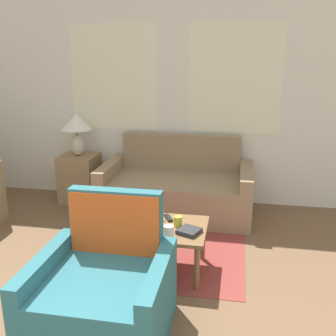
# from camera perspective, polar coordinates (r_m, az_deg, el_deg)

# --- Properties ---
(wall_back) EXTENTS (6.99, 0.06, 2.60)m
(wall_back) POSITION_cam_1_polar(r_m,az_deg,el_deg) (4.94, 1.72, 10.03)
(wall_back) COLOR white
(wall_back) RESTS_ON ground_plane
(rug) EXTENTS (1.53, 2.01, 0.01)m
(rug) POSITION_cam_1_polar(r_m,az_deg,el_deg) (4.15, 0.29, -9.95)
(rug) COLOR brown
(rug) RESTS_ON ground_plane
(couch) EXTENTS (1.75, 0.91, 0.89)m
(couch) POSITION_cam_1_polar(r_m,az_deg,el_deg) (4.70, 1.31, -3.23)
(couch) COLOR #937A5B
(couch) RESTS_ON ground_plane
(armchair) EXTENTS (0.87, 0.83, 0.92)m
(armchair) POSITION_cam_1_polar(r_m,az_deg,el_deg) (2.81, -9.20, -17.69)
(armchair) COLOR #2D6B75
(armchair) RESTS_ON ground_plane
(side_table) EXTENTS (0.44, 0.44, 0.60)m
(side_table) POSITION_cam_1_polar(r_m,az_deg,el_deg) (5.17, -12.66, -1.45)
(side_table) COLOR #937551
(side_table) RESTS_ON ground_plane
(table_lamp) EXTENTS (0.39, 0.39, 0.53)m
(table_lamp) POSITION_cam_1_polar(r_m,az_deg,el_deg) (5.02, -13.14, 5.92)
(table_lamp) COLOR beige
(table_lamp) RESTS_ON side_table
(coffee_table) EXTENTS (0.85, 0.60, 0.41)m
(coffee_table) POSITION_cam_1_polar(r_m,az_deg,el_deg) (3.43, -1.60, -9.16)
(coffee_table) COLOR brown
(coffee_table) RESTS_ON ground_plane
(laptop) EXTENTS (0.32, 0.31, 0.26)m
(laptop) POSITION_cam_1_polar(r_m,az_deg,el_deg) (3.51, -4.35, -6.68)
(laptop) COLOR #47474C
(laptop) RESTS_ON coffee_table
(cup_navy) EXTENTS (0.08, 0.08, 0.10)m
(cup_navy) POSITION_cam_1_polar(r_m,az_deg,el_deg) (3.19, 0.08, -9.22)
(cup_navy) COLOR white
(cup_navy) RESTS_ON coffee_table
(cup_yellow) EXTENTS (0.07, 0.07, 0.09)m
(cup_yellow) POSITION_cam_1_polar(r_m,az_deg,el_deg) (3.39, 1.45, -7.75)
(cup_yellow) COLOR gold
(cup_yellow) RESTS_ON coffee_table
(book_red) EXTENTS (0.22, 0.22, 0.04)m
(book_red) POSITION_cam_1_polar(r_m,az_deg,el_deg) (3.28, 3.09, -9.12)
(book_red) COLOR #2D2D33
(book_red) RESTS_ON coffee_table
(tv_remote) EXTENTS (0.11, 0.15, 0.02)m
(tv_remote) POSITION_cam_1_polar(r_m,az_deg,el_deg) (3.55, 0.03, -7.24)
(tv_remote) COLOR black
(tv_remote) RESTS_ON coffee_table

